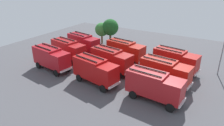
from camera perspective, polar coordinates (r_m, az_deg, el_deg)
name	(u,v)px	position (r m, az deg, el deg)	size (l,w,h in m)	color
ground_plane	(112,71)	(34.24, 0.00, -2.15)	(55.20, 55.20, 0.00)	#4C4C51
fire_truck_0	(51,57)	(35.37, -16.46, 1.49)	(7.46, 3.52, 3.88)	#AC151C
fire_truck_1	(95,70)	(29.62, -4.68, -1.85)	(7.50, 3.70, 3.88)	#AF0F0F
fire_truck_2	(154,85)	(26.08, 11.61, -5.96)	(7.34, 3.13, 3.88)	#A91A1E
fire_truck_3	(68,49)	(38.55, -12.00, 3.74)	(7.50, 3.67, 3.88)	#A71618
fire_truck_4	(111,59)	(33.22, -0.14, 1.08)	(7.49, 3.64, 3.88)	#A41615
fire_truck_5	(165,71)	(30.08, 14.50, -2.16)	(7.43, 3.42, 3.88)	#AF180F
fire_truck_6	(83,43)	(41.93, -7.92, 5.60)	(7.50, 3.70, 3.88)	maroon
fire_truck_7	(125,50)	(37.32, 3.74, 3.56)	(7.47, 3.54, 3.88)	#A91A10
fire_truck_8	(175,60)	(34.49, 17.14, 0.85)	(7.47, 3.55, 3.88)	#AB1612
firefighter_0	(178,73)	(32.78, 17.86, -2.78)	(0.45, 0.48, 1.65)	black
firefighter_1	(121,62)	(35.19, 2.63, 0.14)	(0.33, 0.46, 1.61)	black
firefighter_2	(135,74)	(31.04, 6.29, -3.18)	(0.47, 0.46, 1.69)	black
tree_0	(102,30)	(47.53, -2.84, 9.23)	(3.10, 3.10, 4.80)	brown
tree_1	(110,27)	(46.84, -0.47, 9.83)	(3.69, 3.69, 5.72)	brown
traffic_cone_0	(95,62)	(36.84, -4.66, 0.16)	(0.42, 0.42, 0.59)	#F2600C
lamppost	(222,52)	(35.80, 28.21, 2.64)	(0.36, 0.36, 6.40)	slate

